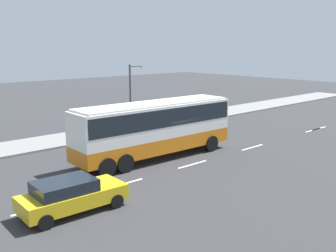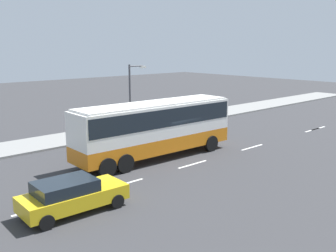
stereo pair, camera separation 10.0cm
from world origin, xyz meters
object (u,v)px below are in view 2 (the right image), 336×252
at_px(pedestrian_near_curb, 83,124).
at_px(street_lamp, 132,92).
at_px(car_yellow_taxi, 71,195).
at_px(coach_bus, 155,124).

xyz_separation_m(pedestrian_near_curb, street_lamp, (4.19, -0.77, 2.23)).
distance_m(car_yellow_taxi, pedestrian_near_curb, 13.88).
height_order(car_yellow_taxi, pedestrian_near_curb, pedestrian_near_curb).
bearing_deg(coach_bus, street_lamp, 65.47).
height_order(coach_bus, car_yellow_taxi, coach_bus).
relative_size(coach_bus, pedestrian_near_curb, 6.38).
relative_size(car_yellow_taxi, street_lamp, 0.84).
xyz_separation_m(coach_bus, pedestrian_near_curb, (-0.74, 7.80, -1.08)).
distance_m(pedestrian_near_curb, street_lamp, 4.81).
distance_m(coach_bus, car_yellow_taxi, 9.15).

